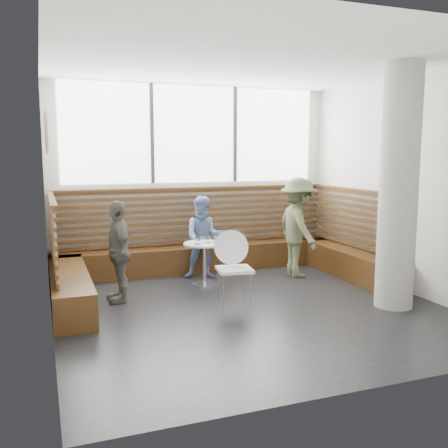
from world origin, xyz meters
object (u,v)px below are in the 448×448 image
object	(u,v)px
concrete_column	(399,188)
cafe_chair	(232,261)
child_left	(118,251)
child_back	(204,238)
cafe_table	(204,255)
adult_man	(298,227)

from	to	relation	value
concrete_column	cafe_chair	distance (m)	2.40
child_left	child_back	bearing A→B (deg)	116.27
child_back	child_left	bearing A→B (deg)	-136.70
child_left	cafe_table	bearing A→B (deg)	103.80
cafe_chair	child_back	bearing A→B (deg)	95.38
concrete_column	cafe_chair	xyz separation A→B (m)	(-1.99, 0.88, -1.01)
cafe_table	cafe_chair	world-z (taller)	cafe_chair
concrete_column	cafe_table	world-z (taller)	concrete_column
cafe_table	concrete_column	bearing A→B (deg)	-43.09
adult_man	child_left	distance (m)	3.06
concrete_column	adult_man	size ratio (longest dim) A/B	1.93
concrete_column	cafe_chair	world-z (taller)	concrete_column
cafe_table	child_left	xyz separation A→B (m)	(-1.38, -0.39, 0.23)
concrete_column	cafe_table	distance (m)	3.03
cafe_chair	child_back	xyz separation A→B (m)	(0.07, 1.47, 0.09)
adult_man	child_back	size ratio (longest dim) A/B	1.22
cafe_chair	child_left	world-z (taller)	child_left
concrete_column	child_back	distance (m)	3.17
cafe_table	child_left	bearing A→B (deg)	-164.35
concrete_column	child_back	world-z (taller)	concrete_column
child_back	adult_man	bearing A→B (deg)	0.46
adult_man	child_left	bearing A→B (deg)	100.77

